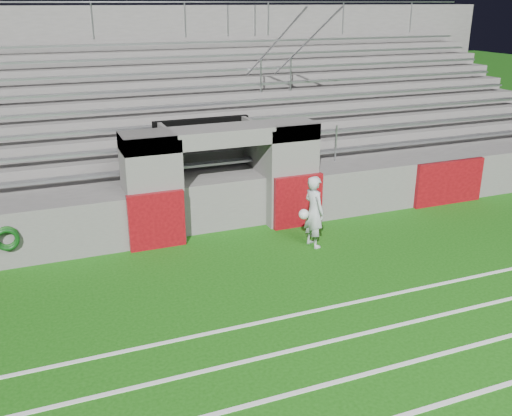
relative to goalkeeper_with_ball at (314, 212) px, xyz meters
name	(u,v)px	position (x,y,z in m)	size (l,w,h in m)	color
ground	(280,290)	(-1.60, -1.71, -0.85)	(90.00, 90.00, 0.00)	#15510D
stadium_structure	(177,134)	(-1.60, 6.26, 0.64)	(26.00, 8.48, 5.42)	#5D5B58
goalkeeper_with_ball	(314,212)	(0.00, 0.00, 0.00)	(0.70, 0.68, 1.70)	#AEB3B7
hose_coil	(7,239)	(-6.58, 1.21, -0.12)	(0.51, 0.15, 0.54)	#0D400C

